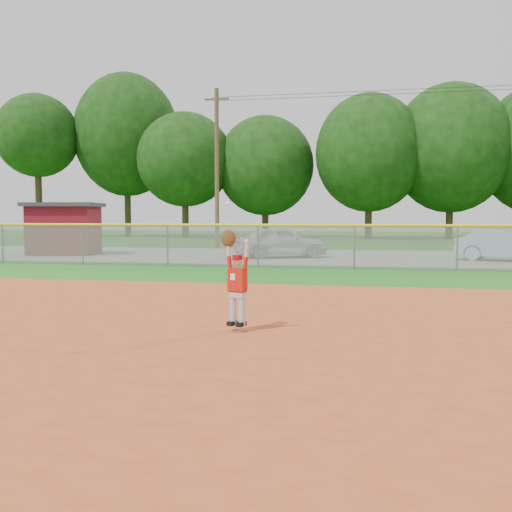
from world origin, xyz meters
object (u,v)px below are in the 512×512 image
Objects in this scene: utility_shed at (64,228)px; car_white_a at (281,242)px; ballplayer at (236,278)px; car_blue at (507,245)px.

car_white_a is at bearing -0.50° from utility_shed.
ballplayer reaches higher than car_white_a.
ballplayer is at bearing -53.21° from utility_shed.
car_white_a is 2.09× the size of ballplayer.
car_blue is (9.12, -0.23, -0.05)m from car_white_a.
car_white_a is 9.12m from car_blue.
car_white_a is 1.10× the size of utility_shed.
utility_shed reaches higher than car_blue.
car_white_a is 10.26m from utility_shed.
utility_shed is 19.88m from ballplayer.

